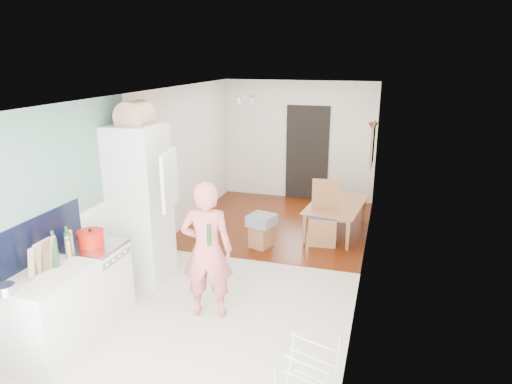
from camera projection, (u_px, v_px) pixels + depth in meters
The scene contains 31 objects.
room_shell at pixel (249, 185), 6.39m from camera, with size 3.20×7.00×2.50m, color silver, non-canonical shape.
floor at pixel (249, 266), 6.75m from camera, with size 3.20×7.00×0.01m, color beige.
wood_floor_overlay at pixel (279, 223), 8.44m from camera, with size 3.20×3.30×0.01m, color #5F250A.
sage_wall_panel at pixel (48, 168), 4.81m from camera, with size 0.02×3.00×1.30m, color slate.
tile_splashback at pixel (19, 250), 4.51m from camera, with size 0.02×1.90×0.50m, color black.
doorway_recess at pixel (307, 153), 9.60m from camera, with size 0.90×0.04×2.00m, color black.
base_cabinet at pixel (52, 318), 4.64m from camera, with size 0.60×0.90×0.86m, color silver.
worktop at pixel (46, 277), 4.50m from camera, with size 0.62×0.92×0.06m, color silver.
range_cooker at pixel (97, 283), 5.32m from camera, with size 0.60×0.60×0.88m, color silver.
cooker_top at pixel (93, 247), 5.19m from camera, with size 0.60×0.60×0.04m, color #B7B7B9.
fridge_housing at pixel (140, 205), 6.07m from camera, with size 0.66×0.66×2.15m, color silver.
fridge_door at pixel (169, 180), 5.49m from camera, with size 0.56×0.04×0.70m, color silver.
fridge_interior at pixel (159, 172), 5.85m from camera, with size 0.02×0.52×0.66m, color white.
pinboard at pixel (373, 145), 7.61m from camera, with size 0.03×0.90×0.70m, color tan.
pinboard_frame at pixel (372, 145), 7.62m from camera, with size 0.01×0.94×0.74m, color #9B6033.
wall_sconce at pixel (373, 127), 8.16m from camera, with size 0.18×0.18×0.16m, color maroon.
person at pixel (206, 238), 5.23m from camera, with size 0.71×0.47×1.96m, color #DB6865.
dining_table at pixel (338, 220), 7.93m from camera, with size 1.31×0.73×0.46m, color #9B6033.
dining_chair at pixel (324, 214), 7.40m from camera, with size 0.44×0.44×1.04m, color #9B6033, non-canonical shape.
stool at pixel (261, 236), 7.34m from camera, with size 0.29×0.29×0.38m, color #9B6033, non-canonical shape.
grey_drape at pixel (262, 220), 7.25m from camera, with size 0.39×0.39×0.17m, color gray.
bread_bin at pixel (135, 116), 5.70m from camera, with size 0.41×0.39×0.22m, color tan, non-canonical shape.
red_casserole at pixel (91, 238), 5.16m from camera, with size 0.30×0.30×0.17m, color red.
steel_pan at pixel (5, 289), 4.12m from camera, with size 0.18×0.18×0.09m, color #B7B7B9.
held_bottle at pixel (209, 235), 5.00m from camera, with size 0.05×0.05×0.24m, color #1C3F25.
bottle_a at pixel (55, 252), 4.62m from camera, with size 0.07×0.07×0.31m, color #1C3F25.
bottle_b at pixel (68, 245), 4.84m from camera, with size 0.06×0.06×0.28m, color #1C3F25.
bottle_c at pixel (40, 259), 4.57m from camera, with size 0.09×0.09×0.22m, color silver.
pepper_mill_front at pixel (71, 243), 4.98m from camera, with size 0.06×0.06×0.20m, color tan.
pepper_mill_back at pixel (68, 249), 4.84m from camera, with size 0.06×0.06×0.20m, color tan.
chopping_boards at pixel (42, 257), 4.47m from camera, with size 0.04×0.26×0.35m, color tan, non-canonical shape.
Camera 1 is at (1.85, -5.86, 3.00)m, focal length 32.00 mm.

